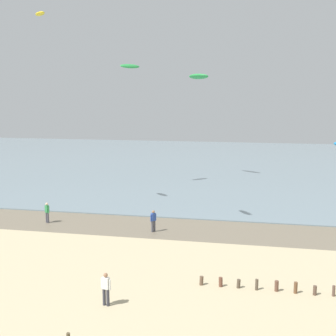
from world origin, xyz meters
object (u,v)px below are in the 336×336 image
at_px(person_by_waterline, 153,220).
at_px(person_far_down_beach, 47,212).
at_px(kite_aloft_3, 40,14).
at_px(person_right_flank, 106,288).
at_px(kite_aloft_2, 199,76).
at_px(kite_aloft_5, 130,66).

distance_m(person_by_waterline, person_far_down_beach, 9.32).
xyz_separation_m(person_by_waterline, kite_aloft_3, (-11.41, 5.00, 16.71)).
relative_size(person_by_waterline, person_right_flank, 1.00).
bearing_deg(person_far_down_beach, person_by_waterline, -4.41).
relative_size(person_right_flank, kite_aloft_3, 0.91).
xyz_separation_m(person_far_down_beach, kite_aloft_2, (9.05, 24.21, 12.07)).
height_order(kite_aloft_3, kite_aloft_5, kite_aloft_3).
distance_m(kite_aloft_3, kite_aloft_5, 13.46).
bearing_deg(kite_aloft_5, person_far_down_beach, -143.72).
height_order(person_by_waterline, person_right_flank, same).
height_order(person_far_down_beach, kite_aloft_5, kite_aloft_5).
bearing_deg(kite_aloft_2, kite_aloft_5, -94.69).
bearing_deg(person_right_flank, kite_aloft_3, 123.96).
relative_size(kite_aloft_3, kite_aloft_5, 0.77).
bearing_deg(person_by_waterline, kite_aloft_3, 156.31).
height_order(person_right_flank, kite_aloft_5, kite_aloft_5).
xyz_separation_m(person_right_flank, kite_aloft_3, (-12.19, 18.11, 16.71)).
distance_m(person_right_flank, person_far_down_beach, 17.10).
distance_m(person_far_down_beach, kite_aloft_2, 28.53).
relative_size(person_by_waterline, person_far_down_beach, 1.00).
bearing_deg(kite_aloft_2, person_far_down_beach, -74.96).
bearing_deg(person_far_down_beach, kite_aloft_5, 81.58).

